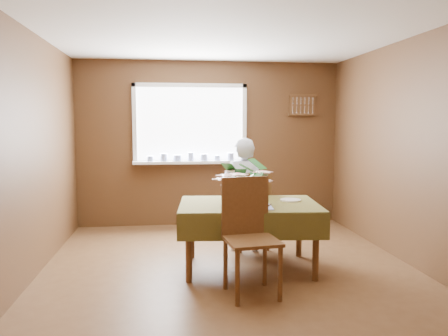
{
  "coord_description": "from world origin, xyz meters",
  "views": [
    {
      "loc": [
        -0.64,
        -4.42,
        1.57
      ],
      "look_at": [
        0.0,
        0.55,
        1.05
      ],
      "focal_mm": 35.0,
      "sensor_mm": 36.0,
      "label": 1
    }
  ],
  "objects": [
    {
      "name": "floor",
      "position": [
        0.0,
        0.0,
        0.0
      ],
      "size": [
        4.5,
        4.5,
        0.0
      ],
      "primitive_type": "plane",
      "color": "#51331B",
      "rests_on": "ground"
    },
    {
      "name": "ceiling",
      "position": [
        0.0,
        0.0,
        2.5
      ],
      "size": [
        4.5,
        4.5,
        0.0
      ],
      "primitive_type": "plane",
      "rotation": [
        3.14,
        0.0,
        0.0
      ],
      "color": "white",
      "rests_on": "wall_back"
    },
    {
      "name": "wall_back",
      "position": [
        0.0,
        2.25,
        1.25
      ],
      "size": [
        4.0,
        0.0,
        4.0
      ],
      "primitive_type": "plane",
      "rotation": [
        1.57,
        0.0,
        0.0
      ],
      "color": "brown",
      "rests_on": "floor"
    },
    {
      "name": "wall_front",
      "position": [
        0.0,
        -2.25,
        1.25
      ],
      "size": [
        4.0,
        0.0,
        4.0
      ],
      "primitive_type": "plane",
      "rotation": [
        -1.57,
        0.0,
        0.0
      ],
      "color": "brown",
      "rests_on": "floor"
    },
    {
      "name": "wall_left",
      "position": [
        -2.0,
        0.0,
        1.25
      ],
      "size": [
        0.0,
        4.5,
        4.5
      ],
      "primitive_type": "plane",
      "rotation": [
        1.57,
        0.0,
        1.57
      ],
      "color": "brown",
      "rests_on": "floor"
    },
    {
      "name": "wall_right",
      "position": [
        2.0,
        0.0,
        1.25
      ],
      "size": [
        0.0,
        4.5,
        4.5
      ],
      "primitive_type": "plane",
      "rotation": [
        1.57,
        0.0,
        -1.57
      ],
      "color": "brown",
      "rests_on": "floor"
    },
    {
      "name": "window_assembly",
      "position": [
        -0.3,
        2.19,
        1.34
      ],
      "size": [
        1.72,
        0.2,
        1.22
      ],
      "color": "white",
      "rests_on": "wall_back"
    },
    {
      "name": "spoon_rack",
      "position": [
        1.45,
        2.22,
        1.85
      ],
      "size": [
        0.44,
        0.05,
        0.33
      ],
      "color": "brown",
      "rests_on": "wall_back"
    },
    {
      "name": "dining_table",
      "position": [
        0.21,
        0.1,
        0.63
      ],
      "size": [
        1.56,
        1.14,
        0.72
      ],
      "rotation": [
        0.0,
        0.0,
        -0.09
      ],
      "color": "brown",
      "rests_on": "floor"
    },
    {
      "name": "chair_far",
      "position": [
        0.38,
        0.78,
        0.53
      ],
      "size": [
        0.48,
        0.48,
        0.98
      ],
      "rotation": [
        0.0,
        0.0,
        3.3
      ],
      "color": "brown",
      "rests_on": "floor"
    },
    {
      "name": "chair_near",
      "position": [
        0.09,
        -0.54,
        0.57
      ],
      "size": [
        0.51,
        0.51,
        1.07
      ],
      "rotation": [
        0.0,
        0.0,
        0.13
      ],
      "color": "brown",
      "rests_on": "floor"
    },
    {
      "name": "seated_woman",
      "position": [
        0.27,
        0.77,
        0.7
      ],
      "size": [
        0.58,
        0.45,
        1.39
      ],
      "primitive_type": "imported",
      "rotation": [
        0.0,
        0.0,
        2.89
      ],
      "color": "white",
      "rests_on": "floor"
    },
    {
      "name": "flower_bouquet",
      "position": [
        0.15,
        -0.07,
        1.0
      ],
      "size": [
        0.51,
        0.51,
        0.43
      ],
      "rotation": [
        0.0,
        0.0,
        0.39
      ],
      "color": "white",
      "rests_on": "dining_table"
    },
    {
      "name": "side_plate",
      "position": [
        0.69,
        0.19,
        0.72
      ],
      "size": [
        0.3,
        0.3,
        0.01
      ],
      "primitive_type": "cylinder",
      "rotation": [
        0.0,
        0.0,
        -0.43
      ],
      "color": "white",
      "rests_on": "dining_table"
    },
    {
      "name": "table_knife",
      "position": [
        0.38,
        -0.12,
        0.72
      ],
      "size": [
        0.11,
        0.19,
        0.0
      ],
      "primitive_type": "cube",
      "rotation": [
        0.0,
        0.0,
        -0.48
      ],
      "color": "silver",
      "rests_on": "dining_table"
    }
  ]
}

